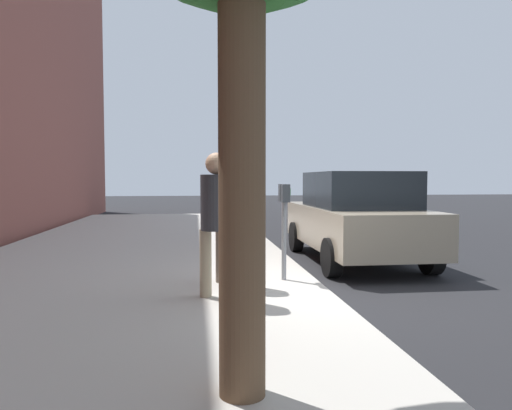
% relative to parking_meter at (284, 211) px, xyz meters
% --- Properties ---
extents(ground_plane, '(80.00, 80.00, 0.00)m').
position_rel_parking_meter_xyz_m(ground_plane, '(-0.44, -0.48, -1.17)').
color(ground_plane, '#232326').
rests_on(ground_plane, ground).
extents(sidewalk_slab, '(28.00, 6.00, 0.15)m').
position_rel_parking_meter_xyz_m(sidewalk_slab, '(-0.44, 2.52, -1.09)').
color(sidewalk_slab, '#B7B2A8').
rests_on(sidewalk_slab, ground_plane).
extents(parking_meter, '(0.36, 0.12, 1.41)m').
position_rel_parking_meter_xyz_m(parking_meter, '(0.00, 0.00, 0.00)').
color(parking_meter, gray).
rests_on(parking_meter, sidewalk_slab).
extents(pedestrian_at_meter, '(0.52, 0.39, 1.78)m').
position_rel_parking_meter_xyz_m(pedestrian_at_meter, '(-0.23, 0.88, 0.04)').
color(pedestrian_at_meter, '#726656').
rests_on(pedestrian_at_meter, sidewalk_slab).
extents(pedestrian_bystander, '(0.44, 0.42, 1.81)m').
position_rel_parking_meter_xyz_m(pedestrian_bystander, '(-1.02, 1.04, 0.06)').
color(pedestrian_bystander, tan).
rests_on(pedestrian_bystander, sidewalk_slab).
extents(parked_sedan_near, '(4.41, 1.99, 1.77)m').
position_rel_parking_meter_xyz_m(parked_sedan_near, '(2.14, -1.83, -0.27)').
color(parked_sedan_near, gray).
rests_on(parked_sedan_near, ground_plane).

